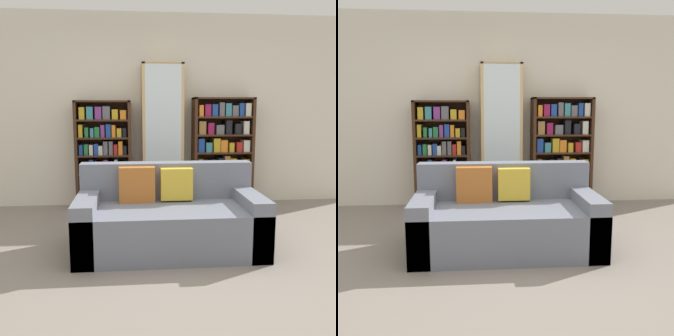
% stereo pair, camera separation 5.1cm
% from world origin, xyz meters
% --- Properties ---
extents(ground_plane, '(16.00, 16.00, 0.00)m').
position_xyz_m(ground_plane, '(0.00, 0.00, 0.00)').
color(ground_plane, gray).
extents(wall_back, '(6.33, 0.06, 2.70)m').
position_xyz_m(wall_back, '(0.00, 2.35, 1.35)').
color(wall_back, silver).
rests_on(wall_back, ground).
extents(couch, '(1.79, 0.91, 0.83)m').
position_xyz_m(couch, '(-0.02, 0.50, 0.30)').
color(couch, slate).
rests_on(couch, ground).
extents(bookshelf_left, '(0.76, 0.32, 1.49)m').
position_xyz_m(bookshelf_left, '(-0.77, 2.15, 0.73)').
color(bookshelf_left, '#3D2314').
rests_on(bookshelf_left, ground).
extents(display_cabinet, '(0.56, 0.36, 1.99)m').
position_xyz_m(display_cabinet, '(0.05, 2.13, 1.00)').
color(display_cabinet, tan).
rests_on(display_cabinet, ground).
extents(bookshelf_right, '(0.85, 0.32, 1.54)m').
position_xyz_m(bookshelf_right, '(0.91, 2.15, 0.76)').
color(bookshelf_right, '#3D2314').
rests_on(bookshelf_right, ground).
extents(wine_bottle, '(0.07, 0.07, 0.39)m').
position_xyz_m(wine_bottle, '(0.65, 1.30, 0.16)').
color(wine_bottle, '#192333').
rests_on(wine_bottle, ground).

